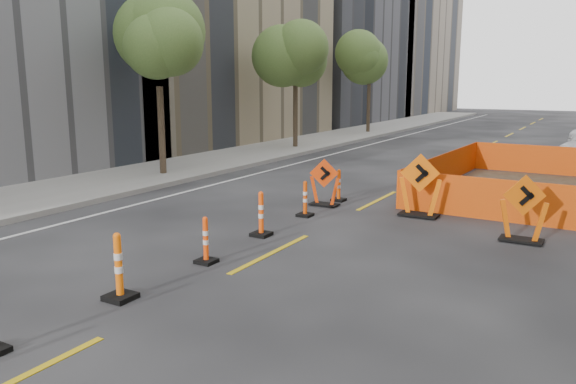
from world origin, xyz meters
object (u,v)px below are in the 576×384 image
Objects in this scene: chevron_sign_left at (325,182)px; chevron_sign_right at (524,209)px; channelizer_6 at (305,199)px; channelizer_3 at (119,266)px; channelizer_5 at (261,214)px; channelizer_4 at (206,240)px; channelizer_7 at (339,185)px; chevron_sign_center at (420,185)px.

chevron_sign_right is (5.39, -1.12, 0.08)m from chevron_sign_left.
channelizer_6 is 0.63× the size of chevron_sign_right.
channelizer_3 is 6.53m from channelizer_6.
channelizer_5 reaches higher than channelizer_6.
channelizer_3 reaches higher than channelizer_4.
chevron_sign_right is at bearing -36.03° from chevron_sign_left.
channelizer_3 is at bearing -88.98° from channelizer_7.
channelizer_3 is 4.36m from channelizer_5.
channelizer_7 is at bearing 59.66° from chevron_sign_left.
chevron_sign_center reaches higher than chevron_sign_left.
chevron_sign_right is at bearing 25.13° from channelizer_5.
chevron_sign_right is at bearing -46.42° from chevron_sign_center.
channelizer_3 reaches higher than channelizer_6.
chevron_sign_right is (5.31, -1.90, 0.28)m from channelizer_7.
channelizer_3 is 1.19× the size of channelizer_6.
channelizer_3 is 2.18m from channelizer_4.
channelizer_5 is at bearing -147.68° from chevron_sign_center.
chevron_sign_left is 2.73m from chevron_sign_center.
channelizer_4 is at bearing -87.95° from channelizer_6.
channelizer_6 is at bearing -88.82° from channelizer_7.
channelizer_7 is at bearing 91.76° from channelizer_4.
channelizer_7 is at bearing 91.02° from channelizer_3.
channelizer_5 is 2.18m from channelizer_6.
channelizer_3 is 0.68× the size of chevron_sign_center.
chevron_sign_left is at bearing 144.57° from chevron_sign_right.
chevron_sign_left reaches higher than channelizer_5.
channelizer_7 is (-0.15, 8.71, -0.08)m from channelizer_3.
chevron_sign_left is 5.50m from chevron_sign_right.
channelizer_6 is at bearing 90.96° from channelizer_3.
channelizer_6 is 1.42m from chevron_sign_left.
chevron_sign_left is at bearing 91.72° from channelizer_3.
chevron_sign_center is at bearing -15.25° from channelizer_7.
chevron_sign_left is at bearing 92.82° from channelizer_4.
channelizer_3 is 8.71m from channelizer_7.
chevron_sign_right is at bearing 52.88° from channelizer_3.
channelizer_3 is 1.08× the size of channelizer_5.
chevron_sign_center is at bearing 54.82° from channelizer_5.
chevron_sign_right is (5.15, 6.81, 0.19)m from channelizer_3.
chevron_sign_left is at bearing -96.05° from channelizer_7.
channelizer_4 is (0.05, 2.18, -0.10)m from channelizer_3.
channelizer_6 is at bearing -173.19° from chevron_sign_center.
channelizer_3 reaches higher than channelizer_5.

